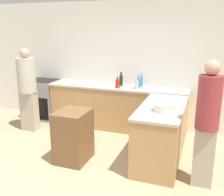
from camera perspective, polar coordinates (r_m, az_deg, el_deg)
ground_plane at (r=4.12m, az=-9.03°, el=-16.59°), size 14.00×14.00×0.00m
wall_back at (r=5.80m, az=2.15°, el=7.20°), size 8.00×0.06×2.70m
counter_back at (r=5.69m, az=1.04°, el=-2.04°), size 3.00×0.62×0.94m
counter_peninsula at (r=4.43m, az=10.68°, el=-7.44°), size 0.69×1.62×0.94m
range_oven at (r=6.52m, az=-14.66°, el=-0.27°), size 0.73×0.59×0.95m
island_table at (r=4.39m, az=-8.42°, el=-8.18°), size 0.49×0.59×0.85m
mixing_bowl at (r=3.99m, az=11.32°, el=-2.00°), size 0.32×0.32×0.12m
water_bottle_blue at (r=5.41m, az=5.71°, el=3.23°), size 0.07×0.07×0.26m
vinegar_bottle_clear at (r=5.32m, az=5.41°, el=3.03°), size 0.07×0.07×0.26m
wine_bottle_dark at (r=5.63m, az=1.98°, el=3.91°), size 0.08×0.08×0.30m
hot_sauce_bottle at (r=5.42m, az=1.21°, el=3.19°), size 0.09×0.09×0.23m
dish_soap_bottle at (r=5.58m, az=6.44°, el=3.61°), size 0.06×0.06×0.27m
person_by_range at (r=5.74m, az=-17.93°, el=2.28°), size 0.38×0.38×1.75m
person_at_peninsula at (r=3.69m, az=20.01°, el=-4.50°), size 0.31×0.31×1.77m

